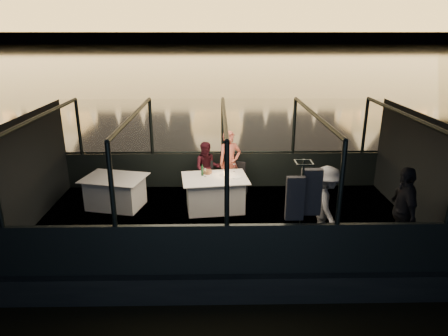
{
  "coord_description": "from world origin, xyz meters",
  "views": [
    {
      "loc": [
        -0.16,
        -7.81,
        4.37
      ],
      "look_at": [
        0.0,
        0.4,
        1.55
      ],
      "focal_mm": 32.0,
      "sensor_mm": 36.0,
      "label": 1
    }
  ],
  "objects_px": {
    "person_man_maroon": "(207,165)",
    "wine_bottle": "(202,169)",
    "dining_table_aft": "(115,191)",
    "coat_stand": "(300,217)",
    "dining_table_central": "(215,193)",
    "person_woman_coral": "(230,165)",
    "passenger_dark": "(403,210)",
    "chair_port_left": "(205,178)",
    "passenger_stripe": "(326,200)",
    "chair_port_right": "(239,177)"
  },
  "relations": [
    {
      "from": "dining_table_central",
      "to": "passenger_stripe",
      "type": "distance_m",
      "value": 2.63
    },
    {
      "from": "person_man_maroon",
      "to": "dining_table_central",
      "type": "bearing_deg",
      "value": -78.72
    },
    {
      "from": "coat_stand",
      "to": "passenger_stripe",
      "type": "height_order",
      "value": "coat_stand"
    },
    {
      "from": "dining_table_central",
      "to": "wine_bottle",
      "type": "bearing_deg",
      "value": 152.9
    },
    {
      "from": "person_man_maroon",
      "to": "wine_bottle",
      "type": "distance_m",
      "value": 0.82
    },
    {
      "from": "chair_port_left",
      "to": "chair_port_right",
      "type": "bearing_deg",
      "value": 2.56
    },
    {
      "from": "wine_bottle",
      "to": "dining_table_central",
      "type": "bearing_deg",
      "value": -27.1
    },
    {
      "from": "chair_port_left",
      "to": "chair_port_right",
      "type": "relative_size",
      "value": 1.03
    },
    {
      "from": "dining_table_aft",
      "to": "person_man_maroon",
      "type": "relative_size",
      "value": 1.03
    },
    {
      "from": "person_woman_coral",
      "to": "wine_bottle",
      "type": "bearing_deg",
      "value": -152.1
    },
    {
      "from": "passenger_stripe",
      "to": "passenger_dark",
      "type": "xyz_separation_m",
      "value": [
        1.26,
        -0.44,
        0.0
      ]
    },
    {
      "from": "dining_table_aft",
      "to": "passenger_stripe",
      "type": "distance_m",
      "value": 4.73
    },
    {
      "from": "passenger_dark",
      "to": "wine_bottle",
      "type": "relative_size",
      "value": 6.14
    },
    {
      "from": "chair_port_left",
      "to": "coat_stand",
      "type": "distance_m",
      "value": 3.62
    },
    {
      "from": "dining_table_central",
      "to": "chair_port_left",
      "type": "distance_m",
      "value": 0.89
    },
    {
      "from": "person_man_maroon",
      "to": "wine_bottle",
      "type": "xyz_separation_m",
      "value": [
        -0.09,
        -0.8,
        0.17
      ]
    },
    {
      "from": "dining_table_aft",
      "to": "coat_stand",
      "type": "relative_size",
      "value": 0.71
    },
    {
      "from": "wine_bottle",
      "to": "person_man_maroon",
      "type": "bearing_deg",
      "value": 83.73
    },
    {
      "from": "person_woman_coral",
      "to": "chair_port_right",
      "type": "bearing_deg",
      "value": -33.3
    },
    {
      "from": "dining_table_aft",
      "to": "wine_bottle",
      "type": "xyz_separation_m",
      "value": [
        2.01,
        -0.03,
        0.53
      ]
    },
    {
      "from": "person_woman_coral",
      "to": "wine_bottle",
      "type": "relative_size",
      "value": 6.0
    },
    {
      "from": "chair_port_left",
      "to": "wine_bottle",
      "type": "distance_m",
      "value": 0.85
    },
    {
      "from": "coat_stand",
      "to": "chair_port_right",
      "type": "bearing_deg",
      "value": 105.18
    },
    {
      "from": "person_woman_coral",
      "to": "passenger_dark",
      "type": "relative_size",
      "value": 0.98
    },
    {
      "from": "chair_port_left",
      "to": "chair_port_right",
      "type": "height_order",
      "value": "chair_port_left"
    },
    {
      "from": "dining_table_aft",
      "to": "wine_bottle",
      "type": "height_order",
      "value": "wine_bottle"
    },
    {
      "from": "chair_port_left",
      "to": "coat_stand",
      "type": "xyz_separation_m",
      "value": [
        1.69,
        -3.17,
        0.45
      ]
    },
    {
      "from": "person_woman_coral",
      "to": "person_man_maroon",
      "type": "distance_m",
      "value": 0.56
    },
    {
      "from": "chair_port_right",
      "to": "person_man_maroon",
      "type": "height_order",
      "value": "person_man_maroon"
    },
    {
      "from": "coat_stand",
      "to": "person_woman_coral",
      "type": "xyz_separation_m",
      "value": [
        -1.09,
        3.23,
        -0.15
      ]
    },
    {
      "from": "person_woman_coral",
      "to": "passenger_dark",
      "type": "xyz_separation_m",
      "value": [
        3.01,
        -2.84,
        0.1
      ]
    },
    {
      "from": "chair_port_right",
      "to": "person_man_maroon",
      "type": "relative_size",
      "value": 0.6
    },
    {
      "from": "coat_stand",
      "to": "passenger_dark",
      "type": "distance_m",
      "value": 1.96
    },
    {
      "from": "dining_table_central",
      "to": "person_man_maroon",
      "type": "relative_size",
      "value": 1.09
    },
    {
      "from": "chair_port_left",
      "to": "passenger_dark",
      "type": "bearing_deg",
      "value": -35.94
    },
    {
      "from": "passenger_stripe",
      "to": "coat_stand",
      "type": "bearing_deg",
      "value": 141.06
    },
    {
      "from": "dining_table_central",
      "to": "passenger_stripe",
      "type": "height_order",
      "value": "passenger_stripe"
    },
    {
      "from": "person_woman_coral",
      "to": "passenger_stripe",
      "type": "distance_m",
      "value": 2.98
    },
    {
      "from": "dining_table_central",
      "to": "chair_port_right",
      "type": "height_order",
      "value": "chair_port_right"
    },
    {
      "from": "person_woman_coral",
      "to": "passenger_dark",
      "type": "distance_m",
      "value": 4.14
    },
    {
      "from": "dining_table_central",
      "to": "dining_table_aft",
      "type": "xyz_separation_m",
      "value": [
        -2.29,
        0.17,
        0.0
      ]
    },
    {
      "from": "dining_table_central",
      "to": "passenger_stripe",
      "type": "bearing_deg",
      "value": -35.41
    },
    {
      "from": "person_woman_coral",
      "to": "coat_stand",
      "type": "bearing_deg",
      "value": -93.29
    },
    {
      "from": "dining_table_central",
      "to": "person_woman_coral",
      "type": "relative_size",
      "value": 0.89
    },
    {
      "from": "coat_stand",
      "to": "passenger_dark",
      "type": "height_order",
      "value": "coat_stand"
    },
    {
      "from": "chair_port_left",
      "to": "person_man_maroon",
      "type": "relative_size",
      "value": 0.62
    },
    {
      "from": "person_woman_coral",
      "to": "person_man_maroon",
      "type": "height_order",
      "value": "person_woman_coral"
    },
    {
      "from": "person_man_maroon",
      "to": "passenger_dark",
      "type": "xyz_separation_m",
      "value": [
        3.57,
        -2.88,
        0.1
      ]
    },
    {
      "from": "chair_port_left",
      "to": "wine_bottle",
      "type": "height_order",
      "value": "wine_bottle"
    },
    {
      "from": "chair_port_left",
      "to": "person_woman_coral",
      "type": "distance_m",
      "value": 0.67
    }
  ]
}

